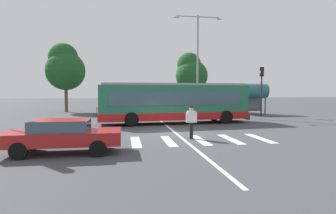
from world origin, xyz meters
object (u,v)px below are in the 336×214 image
object	(u,v)px
parked_car_charcoal	(132,107)
twin_arm_street_lamp	(198,55)
background_tree_right	(191,72)
parked_car_red	(158,106)
foreground_sedan	(63,134)
pedestrian_crossing_street	(191,120)
traffic_light_far_corner	(262,83)
city_transit_bus	(174,103)
background_tree_left	(65,67)
parked_car_champagne	(108,107)
bus_stop_shelter	(249,91)

from	to	relation	value
parked_car_charcoal	twin_arm_street_lamp	size ratio (longest dim) A/B	0.45
background_tree_right	parked_car_charcoal	bearing A→B (deg)	-151.17
parked_car_red	background_tree_right	bearing A→B (deg)	40.51
foreground_sedan	parked_car_red	size ratio (longest dim) A/B	1.00
pedestrian_crossing_street	traffic_light_far_corner	distance (m)	15.22
twin_arm_street_lamp	background_tree_right	distance (m)	6.85
city_transit_bus	traffic_light_far_corner	xyz separation A→B (m)	(9.54, 4.53, 1.63)
traffic_light_far_corner	background_tree_left	distance (m)	21.87
city_transit_bus	twin_arm_street_lamp	world-z (taller)	twin_arm_street_lamp
city_transit_bus	parked_car_champagne	world-z (taller)	city_transit_bus
background_tree_left	traffic_light_far_corner	bearing A→B (deg)	-23.11
bus_stop_shelter	twin_arm_street_lamp	world-z (taller)	twin_arm_street_lamp
parked_car_champagne	foreground_sedan	bearing A→B (deg)	-92.46
pedestrian_crossing_street	city_transit_bus	bearing A→B (deg)	87.33
parked_car_champagne	city_transit_bus	bearing A→B (deg)	-58.81
city_transit_bus	parked_car_charcoal	bearing A→B (deg)	107.11
city_transit_bus	pedestrian_crossing_street	world-z (taller)	city_transit_bus
pedestrian_crossing_street	background_tree_right	world-z (taller)	background_tree_right
background_tree_right	parked_car_champagne	bearing A→B (deg)	-155.62
city_transit_bus	bus_stop_shelter	size ratio (longest dim) A/B	3.07
traffic_light_far_corner	background_tree_left	world-z (taller)	background_tree_left
traffic_light_far_corner	parked_car_champagne	bearing A→B (deg)	163.61
parked_car_red	background_tree_right	xyz separation A→B (m)	(4.73, 4.04, 4.03)
twin_arm_street_lamp	bus_stop_shelter	bearing A→B (deg)	-2.30
parked_car_champagne	twin_arm_street_lamp	size ratio (longest dim) A/B	0.45
parked_car_red	traffic_light_far_corner	world-z (taller)	traffic_light_far_corner
background_tree_right	traffic_light_far_corner	bearing A→B (deg)	-61.32
parked_car_champagne	parked_car_red	xyz separation A→B (m)	(5.32, 0.51, 0.00)
background_tree_left	background_tree_right	world-z (taller)	background_tree_left
city_transit_bus	background_tree_left	size ratio (longest dim) A/B	1.44
foreground_sedan	parked_car_champagne	xyz separation A→B (m)	(0.78, 18.24, 0.00)
parked_car_red	bus_stop_shelter	distance (m)	9.91
twin_arm_street_lamp	background_tree_right	xyz separation A→B (m)	(0.93, 6.65, -1.38)
twin_arm_street_lamp	traffic_light_far_corner	bearing A→B (deg)	-21.56
parked_car_charcoal	twin_arm_street_lamp	distance (m)	8.89
parked_car_charcoal	bus_stop_shelter	distance (m)	12.55
background_tree_left	bus_stop_shelter	bearing A→B (deg)	-18.13
parked_car_red	pedestrian_crossing_street	bearing A→B (deg)	-90.83
parked_car_red	city_transit_bus	bearing A→B (deg)	-89.50
twin_arm_street_lamp	background_tree_right	world-z (taller)	twin_arm_street_lamp
city_transit_bus	parked_car_red	distance (m)	9.48
traffic_light_far_corner	bus_stop_shelter	size ratio (longest dim) A/B	1.27
traffic_light_far_corner	bus_stop_shelter	world-z (taller)	traffic_light_far_corner
bus_stop_shelter	background_tree_left	size ratio (longest dim) A/B	0.47
traffic_light_far_corner	background_tree_right	xyz separation A→B (m)	(-4.90, 8.95, 1.58)
pedestrian_crossing_street	bus_stop_shelter	distance (m)	16.58
city_transit_bus	pedestrian_crossing_street	size ratio (longest dim) A/B	6.74
city_transit_bus	parked_car_charcoal	world-z (taller)	city_transit_bus
parked_car_red	bus_stop_shelter	size ratio (longest dim) A/B	1.20
foreground_sedan	parked_car_charcoal	distance (m)	18.95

